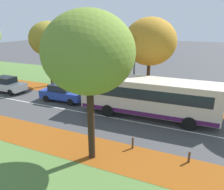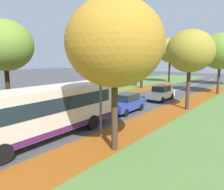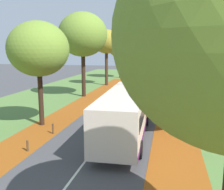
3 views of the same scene
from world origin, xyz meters
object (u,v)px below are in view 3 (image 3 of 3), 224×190
(tree_left_mid, at_px, (83,35))
(tree_right_distant, at_px, (177,45))
(tree_right_near, at_px, (196,54))
(tree_right_mid, at_px, (184,52))
(tree_left_far, at_px, (106,42))
(tree_right_far, at_px, (182,49))
(tree_left_distant, at_px, (120,45))
(car_blue_lead, at_px, (142,101))
(bus, at_px, (126,112))
(tree_left_near, at_px, (38,49))
(bollard_fifth, at_px, (53,129))
(bollard_fourth, at_px, (28,146))
(streetlamp_right, at_px, (163,78))
(car_white_following, at_px, (148,89))

(tree_left_mid, distance_m, tree_right_distant, 24.83)
(tree_right_near, height_order, tree_right_mid, tree_right_near)
(tree_left_far, distance_m, tree_right_mid, 15.44)
(tree_right_mid, bearing_deg, tree_left_far, 135.76)
(tree_left_far, distance_m, tree_right_near, 24.80)
(tree_right_far, xyz_separation_m, tree_right_distant, (-0.36, 11.37, 0.64))
(tree_left_distant, height_order, tree_right_near, tree_left_distant)
(tree_left_mid, bearing_deg, car_blue_lead, -34.07)
(tree_left_distant, xyz_separation_m, tree_right_near, (10.91, -32.73, -0.83))
(tree_right_near, xyz_separation_m, tree_right_mid, (-0.09, 11.40, -0.08))
(tree_right_near, height_order, bus, tree_right_near)
(tree_left_near, height_order, bus, tree_left_near)
(tree_left_near, xyz_separation_m, tree_right_near, (10.88, -0.14, -0.28))
(tree_left_near, xyz_separation_m, tree_right_far, (11.00, 22.76, -0.05))
(tree_left_near, distance_m, tree_left_far, 22.02)
(tree_right_far, height_order, bus, tree_right_far)
(tree_left_mid, xyz_separation_m, tree_right_near, (11.54, -12.18, -1.87))
(tree_right_far, relative_size, bollard_fifth, 11.08)
(bollard_fourth, bearing_deg, tree_left_far, 93.95)
(tree_right_near, bearing_deg, tree_left_far, 116.65)
(tree_right_far, xyz_separation_m, streetlamp_right, (-2.11, -22.03, -1.89))
(bollard_fifth, bearing_deg, tree_left_distant, 92.90)
(tree_right_far, xyz_separation_m, car_white_following, (-4.15, -8.68, -4.81))
(tree_right_far, distance_m, bus, 24.78)
(tree_right_near, bearing_deg, tree_left_mid, 133.45)
(tree_right_mid, bearing_deg, bollard_fourth, -119.51)
(bollard_fifth, bearing_deg, tree_right_far, 69.27)
(tree_left_mid, height_order, tree_left_distant, tree_left_mid)
(tree_left_near, height_order, car_white_following, tree_left_near)
(tree_right_distant, bearing_deg, tree_right_near, -89.59)
(bus, relative_size, car_white_following, 2.49)
(tree_left_far, xyz_separation_m, tree_left_distant, (0.20, 10.59, -0.41))
(bollard_fifth, distance_m, car_white_following, 16.67)
(tree_left_mid, xyz_separation_m, tree_right_distant, (11.29, 22.10, -1.00))
(tree_left_distant, bearing_deg, tree_right_distant, 8.26)
(tree_left_distant, bearing_deg, tree_right_near, -71.56)
(tree_left_distant, distance_m, tree_right_mid, 23.93)
(tree_left_distant, xyz_separation_m, bus, (6.66, -33.89, -4.53))
(tree_right_mid, bearing_deg, tree_left_near, -133.78)
(bollard_fourth, bearing_deg, tree_right_near, 27.33)
(bollard_fifth, relative_size, bus, 0.07)
(tree_left_distant, height_order, bollard_fifth, tree_left_distant)
(tree_left_near, relative_size, car_blue_lead, 1.81)
(tree_right_mid, bearing_deg, bollard_fifth, -124.87)
(tree_right_mid, xyz_separation_m, bollard_fourth, (-9.16, -16.18, -5.00))
(tree_left_mid, distance_m, car_blue_lead, 11.16)
(car_blue_lead, xyz_separation_m, car_white_following, (-0.04, 7.15, 0.00))
(tree_left_far, xyz_separation_m, bollard_fifth, (1.94, -23.76, -6.28))
(tree_left_far, height_order, streetlamp_right, tree_left_far)
(tree_left_mid, relative_size, tree_right_near, 1.31)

